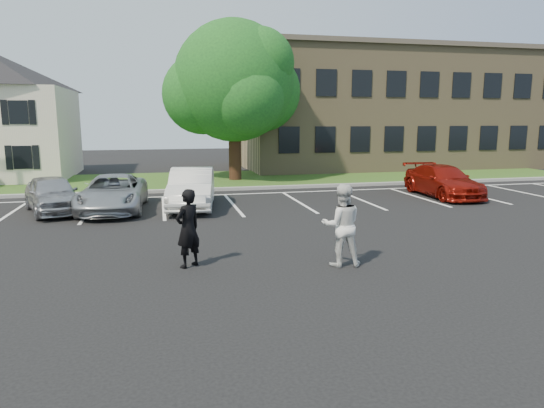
# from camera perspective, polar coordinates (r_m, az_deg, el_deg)

# --- Properties ---
(ground_plane) EXTENTS (90.00, 90.00, 0.00)m
(ground_plane) POSITION_cam_1_polar(r_m,az_deg,el_deg) (12.35, 1.06, -6.52)
(ground_plane) COLOR black
(ground_plane) RESTS_ON ground
(curb) EXTENTS (40.00, 0.30, 0.15)m
(curb) POSITION_cam_1_polar(r_m,az_deg,el_deg) (23.89, -6.03, 1.75)
(curb) COLOR gray
(curb) RESTS_ON ground
(grass_strip) EXTENTS (44.00, 8.00, 0.08)m
(grass_strip) POSITION_cam_1_polar(r_m,az_deg,el_deg) (27.84, -7.06, 2.84)
(grass_strip) COLOR #2D4D19
(grass_strip) RESTS_ON ground
(stall_lines) EXTENTS (34.00, 5.36, 0.01)m
(stall_lines) POSITION_cam_1_polar(r_m,az_deg,el_deg) (21.16, -1.22, 0.53)
(stall_lines) COLOR white
(stall_lines) RESTS_ON ground
(office_building) EXTENTS (22.40, 10.40, 8.30)m
(office_building) POSITION_cam_1_polar(r_m,az_deg,el_deg) (37.49, 13.90, 10.80)
(office_building) COLOR #8E7B55
(office_building) RESTS_ON ground
(tree) EXTENTS (7.80, 7.20, 8.80)m
(tree) POSITION_cam_1_polar(r_m,az_deg,el_deg) (27.57, -4.34, 13.88)
(tree) COLOR black
(tree) RESTS_ON ground
(man_black_suit) EXTENTS (0.82, 0.78, 1.89)m
(man_black_suit) POSITION_cam_1_polar(r_m,az_deg,el_deg) (11.68, -9.86, -2.85)
(man_black_suit) COLOR black
(man_black_suit) RESTS_ON ground
(man_white_shirt) EXTENTS (1.07, 0.89, 1.99)m
(man_white_shirt) POSITION_cam_1_polar(r_m,az_deg,el_deg) (11.73, 8.19, -2.49)
(man_white_shirt) COLOR silver
(man_white_shirt) RESTS_ON ground
(car_silver_west) EXTENTS (2.94, 4.42, 1.40)m
(car_silver_west) POSITION_cam_1_polar(r_m,az_deg,el_deg) (20.01, -24.44, 1.07)
(car_silver_west) COLOR #A9A9AE
(car_silver_west) RESTS_ON ground
(car_silver_minivan) EXTENTS (2.54, 5.07, 1.38)m
(car_silver_minivan) POSITION_cam_1_polar(r_m,az_deg,el_deg) (19.48, -18.21, 1.21)
(car_silver_minivan) COLOR #A5A7AC
(car_silver_minivan) RESTS_ON ground
(car_white_sedan) EXTENTS (2.27, 4.90, 1.55)m
(car_white_sedan) POSITION_cam_1_polar(r_m,az_deg,el_deg) (19.48, -9.41, 1.85)
(car_white_sedan) COLOR silver
(car_white_sedan) RESTS_ON ground
(car_red_compact) EXTENTS (2.07, 4.85, 1.39)m
(car_red_compact) POSITION_cam_1_polar(r_m,az_deg,el_deg) (23.34, 19.47, 2.57)
(car_red_compact) COLOR maroon
(car_red_compact) RESTS_ON ground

